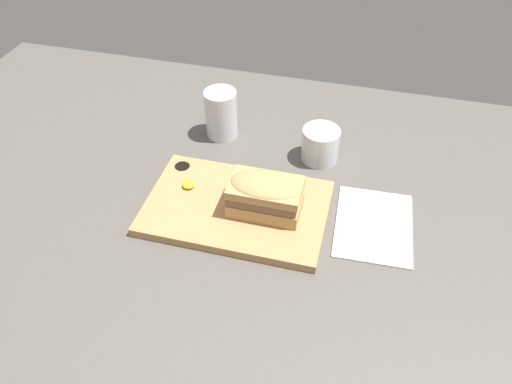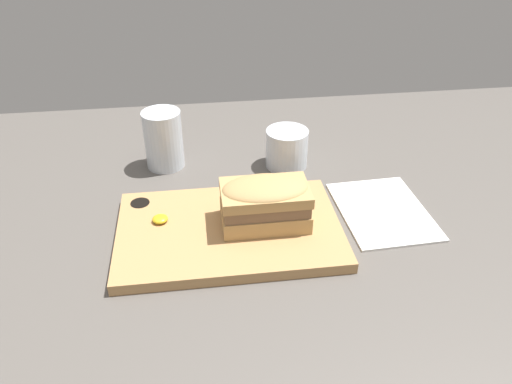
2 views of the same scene
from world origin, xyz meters
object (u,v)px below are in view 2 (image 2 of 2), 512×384
at_px(sandwich, 265,201).
at_px(water_glass, 164,143).
at_px(serving_board, 229,230).
at_px(wine_glass, 287,149).
at_px(napkin, 383,211).

xyz_separation_m(sandwich, water_glass, (-0.16, 0.24, -0.01)).
relative_size(serving_board, wine_glass, 4.34).
relative_size(serving_board, napkin, 1.79).
distance_m(water_glass, napkin, 0.43).
bearing_deg(wine_glass, napkin, -52.68).
bearing_deg(serving_board, water_glass, 113.60).
distance_m(serving_board, sandwich, 0.08).
height_order(water_glass, wine_glass, water_glass).
distance_m(serving_board, napkin, 0.27).
height_order(water_glass, napkin, water_glass).
relative_size(water_glass, napkin, 0.58).
xyz_separation_m(serving_board, sandwich, (0.06, 0.00, 0.05)).
height_order(wine_glass, napkin, wine_glass).
relative_size(sandwich, water_glass, 1.20).
bearing_deg(wine_glass, serving_board, -122.60).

